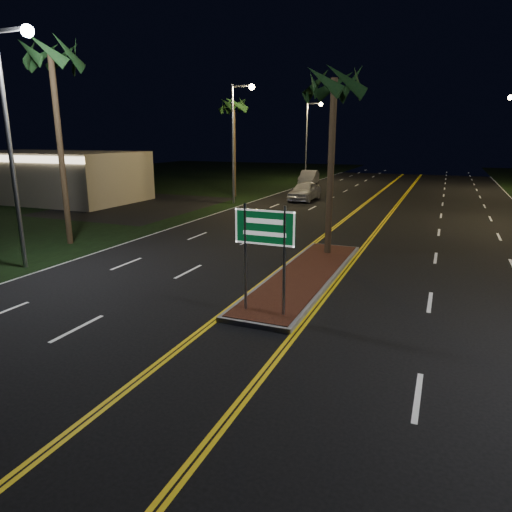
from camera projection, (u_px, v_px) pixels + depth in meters
The scene contains 13 objects.
ground at pixel (222, 357), 11.04m from camera, with size 120.00×120.00×0.00m, color black.
grass_left at pixel (62, 191), 44.50m from camera, with size 40.00×110.00×0.01m, color black.
median_island at pixel (305, 275), 17.27m from camera, with size 2.25×10.25×0.17m.
highway_sign at pixel (265, 238), 12.93m from camera, with size 1.80×0.08×3.20m.
commercial_building at pixel (50, 176), 38.03m from camera, with size 15.00×8.12×4.00m.
streetlight_left_near at pixel (14, 124), 17.11m from camera, with size 1.91×0.44×9.00m.
streetlight_left_mid at pixel (237, 130), 34.98m from camera, with size 1.91×0.44×9.00m.
streetlight_left_far at pixel (310, 132), 52.85m from camera, with size 1.91×0.44×9.00m.
palm_median at pixel (334, 84), 18.58m from camera, with size 2.40×2.40×8.30m.
palm_left_near at pixel (51, 57), 20.62m from camera, with size 2.40×2.40×9.80m.
palm_left_far at pixel (234, 106), 38.84m from camera, with size 2.40×2.40×8.80m.
car_near at pixel (305, 189), 38.09m from camera, with size 2.36×5.50×1.83m, color #BBBCC2.
car_far at pixel (309, 176), 50.35m from camera, with size 2.38×5.55×1.85m, color silver.
Camera 1 is at (4.62, -8.97, 5.18)m, focal length 32.00 mm.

